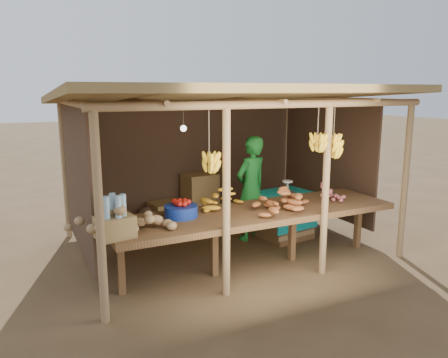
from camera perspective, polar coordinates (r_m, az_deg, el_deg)
name	(u,v)px	position (r m, az deg, el deg)	size (l,w,h in m)	color
ground	(224,245)	(6.84, 0.00, -8.65)	(60.00, 60.00, 0.00)	brown
stall_structure	(223,121)	(6.43, -0.07, 7.61)	(4.70, 3.50, 2.43)	#99774F
counter	(255,215)	(5.81, 4.11, -4.70)	(3.90, 1.05, 0.80)	brown
potato_heap	(120,215)	(5.04, -13.49, -4.63)	(1.08, 0.65, 0.37)	#9C7A50
sweet_potato_heap	(285,198)	(5.76, 8.04, -2.45)	(0.90, 0.54, 0.35)	#AC5C2C
onion_heap	(323,190)	(6.35, 12.75, -1.35)	(0.70, 0.42, 0.35)	#C66063
banana_pile	(224,195)	(5.90, 0.06, -2.06)	(0.61, 0.37, 0.35)	yellow
tomato_basin	(181,210)	(5.50, -5.65, -4.03)	(0.42, 0.42, 0.22)	navy
bottle_box	(115,221)	(4.83, -14.09, -5.38)	(0.43, 0.37, 0.48)	olive
vendor	(251,188)	(6.93, 3.55, -1.22)	(0.61, 0.40, 1.66)	#1A7728
tarp_crate	(285,214)	(7.14, 8.03, -4.49)	(0.91, 0.82, 0.98)	brown
carton_stack	(189,204)	(7.73, -4.57, -3.23)	(1.25, 0.55, 0.89)	olive
burlap_sacks	(136,221)	(7.43, -11.43, -5.36)	(0.74, 0.39, 0.53)	#463020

